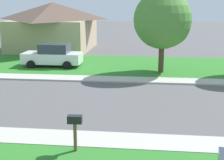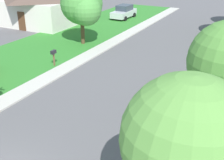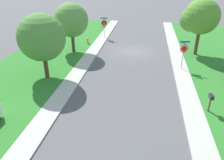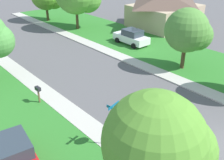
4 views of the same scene
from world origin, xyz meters
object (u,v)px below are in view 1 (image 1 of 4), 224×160
Objects in this scene: car_white_driveway_right at (53,55)px; mailbox at (75,124)px; tree_across_left at (165,22)px; house_right_setback at (53,25)px.

mailbox is at bearing -161.13° from car_white_driveway_right.
tree_across_left is at bearing -97.71° from car_white_driveway_right.
mailbox is at bearing 165.84° from tree_across_left.
mailbox is (-12.93, 3.26, -2.47)m from tree_across_left.
mailbox is (-14.02, -4.79, 0.14)m from car_white_driveway_right.
tree_across_left is 4.23× the size of mailbox.
tree_across_left is at bearing -133.22° from house_right_setback.
car_white_driveway_right is at bearing 82.29° from tree_across_left.
house_right_setback reaches higher than car_white_driveway_right.
house_right_setback is at bearing 17.56° from mailbox.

